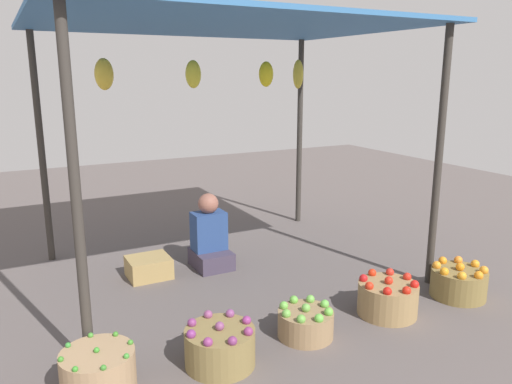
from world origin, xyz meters
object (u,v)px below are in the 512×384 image
(basket_purple_onions, at_px, (220,346))
(wooden_crate_near_vendor, at_px, (149,267))
(basket_oranges, at_px, (459,282))
(vendor_person, at_px, (210,239))
(basket_green_apples, at_px, (306,323))
(basket_green_chilies, at_px, (98,372))
(basket_red_tomatoes, at_px, (388,298))

(basket_purple_onions, xyz_separation_m, wooden_crate_near_vendor, (-0.01, 1.74, -0.04))
(basket_purple_onions, height_order, basket_oranges, basket_oranges)
(vendor_person, relative_size, basket_green_apples, 1.82)
(basket_purple_onions, distance_m, basket_oranges, 2.35)
(basket_oranges, distance_m, wooden_crate_near_vendor, 2.93)
(basket_green_chilies, distance_m, wooden_crate_near_vendor, 1.85)
(vendor_person, xyz_separation_m, basket_oranges, (1.70, -1.72, -0.16))
(wooden_crate_near_vendor, bearing_deg, basket_purple_onions, -89.74)
(basket_purple_onions, height_order, basket_green_apples, basket_purple_onions)
(basket_oranges, bearing_deg, wooden_crate_near_vendor, 143.53)
(basket_green_chilies, bearing_deg, basket_purple_onions, -4.59)
(basket_green_apples, bearing_deg, basket_red_tomatoes, -0.79)
(wooden_crate_near_vendor, bearing_deg, basket_oranges, -36.47)
(basket_green_apples, height_order, wooden_crate_near_vendor, basket_green_apples)
(basket_green_chilies, distance_m, basket_oranges, 3.15)
(basket_green_chilies, height_order, basket_oranges, basket_oranges)
(vendor_person, bearing_deg, basket_green_apples, -86.82)
(vendor_person, distance_m, basket_purple_onions, 1.85)
(basket_green_apples, distance_m, wooden_crate_near_vendor, 1.85)
(basket_red_tomatoes, height_order, basket_oranges, basket_red_tomatoes)
(basket_green_chilies, relative_size, basket_red_tomatoes, 0.94)
(vendor_person, bearing_deg, basket_oranges, -45.33)
(basket_green_apples, bearing_deg, wooden_crate_near_vendor, 113.73)
(vendor_person, bearing_deg, basket_green_chilies, -131.06)
(vendor_person, xyz_separation_m, basket_green_chilies, (-1.44, -1.66, -0.16))
(vendor_person, xyz_separation_m, wooden_crate_near_vendor, (-0.65, 0.02, -0.20))
(basket_red_tomatoes, bearing_deg, wooden_crate_near_vendor, 132.34)
(vendor_person, distance_m, basket_green_chilies, 2.20)
(basket_green_apples, bearing_deg, basket_green_chilies, 179.43)
(basket_green_apples, xyz_separation_m, wooden_crate_near_vendor, (-0.74, 1.69, -0.01))
(vendor_person, height_order, wooden_crate_near_vendor, vendor_person)
(vendor_person, relative_size, basket_purple_onions, 1.59)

